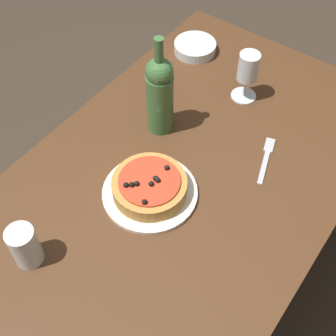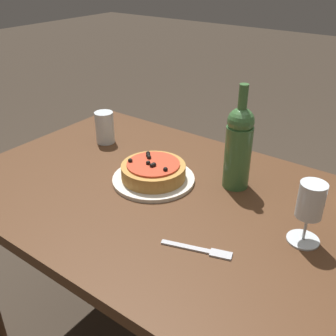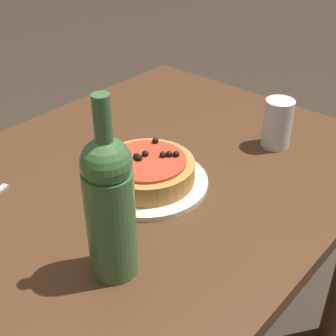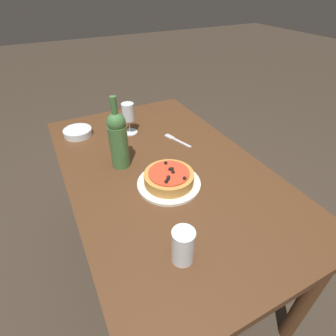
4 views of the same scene
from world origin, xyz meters
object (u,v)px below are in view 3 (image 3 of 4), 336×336
at_px(dining_table, 100,237).
at_px(dinner_plate, 148,182).
at_px(wine_bottle, 110,205).
at_px(pizza, 147,170).
at_px(water_cup, 277,123).

height_order(dining_table, dinner_plate, dinner_plate).
xyz_separation_m(dinner_plate, wine_bottle, (-0.22, -0.13, 0.13)).
relative_size(pizza, wine_bottle, 0.63).
xyz_separation_m(pizza, water_cup, (0.32, -0.12, 0.02)).
bearing_deg(dinner_plate, wine_bottle, -149.60).
bearing_deg(pizza, wine_bottle, -149.61).
bearing_deg(dining_table, dinner_plate, -16.22).
relative_size(wine_bottle, water_cup, 2.69).
bearing_deg(dinner_plate, pizza, 13.83).
distance_m(pizza, water_cup, 0.34).
height_order(dinner_plate, water_cup, water_cup).
height_order(dining_table, wine_bottle, wine_bottle).
relative_size(dining_table, dinner_plate, 5.25).
height_order(pizza, wine_bottle, wine_bottle).
distance_m(dining_table, water_cup, 0.49).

